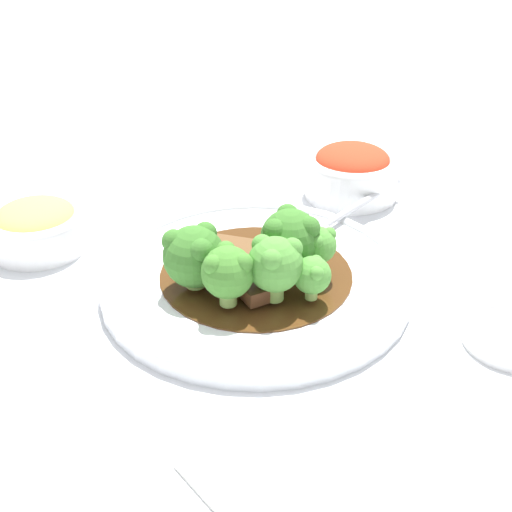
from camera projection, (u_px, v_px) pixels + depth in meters
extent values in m
plane|color=silver|center=(256.00, 288.00, 0.65)|extent=(4.00, 4.00, 0.00)
cylinder|color=white|center=(256.00, 281.00, 0.64)|extent=(0.28, 0.28, 0.01)
torus|color=white|center=(256.00, 275.00, 0.64)|extent=(0.28, 0.28, 0.01)
cylinder|color=#4C2D14|center=(256.00, 274.00, 0.64)|extent=(0.17, 0.17, 0.00)
cube|color=#56331E|center=(244.00, 277.00, 0.62)|extent=(0.08, 0.05, 0.01)
cube|color=brown|center=(220.00, 251.00, 0.66)|extent=(0.08, 0.07, 0.01)
cube|color=brown|center=(283.00, 244.00, 0.66)|extent=(0.06, 0.07, 0.01)
cylinder|color=#7FA84C|center=(317.00, 265.00, 0.63)|extent=(0.01, 0.01, 0.02)
sphere|color=#4C8E38|center=(318.00, 245.00, 0.62)|extent=(0.03, 0.03, 0.03)
sphere|color=#4C8E38|center=(309.00, 232.00, 0.62)|extent=(0.01, 0.01, 0.01)
sphere|color=#4C8E38|center=(316.00, 242.00, 0.61)|extent=(0.01, 0.01, 0.01)
sphere|color=#4C8E38|center=(329.00, 234.00, 0.62)|extent=(0.01, 0.01, 0.01)
cylinder|color=#7FA84C|center=(195.00, 280.00, 0.61)|extent=(0.02, 0.02, 0.01)
sphere|color=#387028|center=(194.00, 257.00, 0.60)|extent=(0.05, 0.05, 0.05)
sphere|color=#387028|center=(174.00, 241.00, 0.60)|extent=(0.02, 0.02, 0.02)
sphere|color=#387028|center=(201.00, 251.00, 0.58)|extent=(0.02, 0.02, 0.02)
sphere|color=#387028|center=(205.00, 233.00, 0.61)|extent=(0.02, 0.02, 0.02)
cylinder|color=#7FA84C|center=(289.00, 265.00, 0.63)|extent=(0.02, 0.02, 0.02)
sphere|color=#387028|center=(290.00, 239.00, 0.62)|extent=(0.05, 0.05, 0.05)
sphere|color=#387028|center=(276.00, 230.00, 0.60)|extent=(0.02, 0.02, 0.02)
sphere|color=#387028|center=(309.00, 228.00, 0.60)|extent=(0.02, 0.02, 0.02)
sphere|color=#387028|center=(288.00, 215.00, 0.62)|extent=(0.02, 0.02, 0.02)
cylinder|color=#7FA84C|center=(275.00, 290.00, 0.60)|extent=(0.02, 0.02, 0.02)
sphere|color=#4C8E38|center=(275.00, 264.00, 0.58)|extent=(0.05, 0.05, 0.05)
sphere|color=#4C8E38|center=(272.00, 260.00, 0.56)|extent=(0.02, 0.02, 0.02)
sphere|color=#4C8E38|center=(292.00, 248.00, 0.58)|extent=(0.02, 0.02, 0.02)
sphere|color=#4C8E38|center=(262.00, 245.00, 0.58)|extent=(0.02, 0.02, 0.02)
cylinder|color=#8EB756|center=(309.00, 294.00, 0.60)|extent=(0.01, 0.01, 0.01)
sphere|color=#4C8E38|center=(310.00, 277.00, 0.59)|extent=(0.03, 0.03, 0.03)
sphere|color=#4C8E38|center=(317.00, 273.00, 0.57)|extent=(0.01, 0.01, 0.01)
sphere|color=#4C8E38|center=(316.00, 262.00, 0.59)|extent=(0.01, 0.01, 0.01)
sphere|color=#4C8E38|center=(298.00, 267.00, 0.58)|extent=(0.01, 0.01, 0.01)
cylinder|color=#8EB756|center=(228.00, 296.00, 0.59)|extent=(0.01, 0.01, 0.02)
sphere|color=#427F2D|center=(228.00, 272.00, 0.58)|extent=(0.04, 0.04, 0.04)
sphere|color=#427F2D|center=(243.00, 263.00, 0.57)|extent=(0.02, 0.02, 0.02)
sphere|color=#427F2D|center=(226.00, 251.00, 0.58)|extent=(0.02, 0.02, 0.02)
sphere|color=#427F2D|center=(213.00, 265.00, 0.56)|extent=(0.02, 0.02, 0.02)
ellipsoid|color=#B7B7BC|center=(304.00, 235.00, 0.68)|extent=(0.04, 0.06, 0.01)
cylinder|color=#B7B7BC|center=(363.00, 202.00, 0.75)|extent=(0.01, 0.14, 0.01)
cylinder|color=white|center=(350.00, 192.00, 0.81)|extent=(0.06, 0.06, 0.01)
cylinder|color=white|center=(351.00, 178.00, 0.80)|extent=(0.10, 0.10, 0.04)
torus|color=white|center=(352.00, 161.00, 0.79)|extent=(0.10, 0.10, 0.01)
ellipsoid|color=red|center=(353.00, 159.00, 0.79)|extent=(0.08, 0.08, 0.03)
cylinder|color=white|center=(40.00, 244.00, 0.71)|extent=(0.05, 0.05, 0.01)
cylinder|color=white|center=(38.00, 232.00, 0.70)|extent=(0.10, 0.10, 0.03)
torus|color=white|center=(35.00, 217.00, 0.69)|extent=(0.10, 0.10, 0.01)
ellipsoid|color=tan|center=(35.00, 215.00, 0.69)|extent=(0.08, 0.08, 0.02)
cube|color=silver|center=(270.00, 487.00, 0.45)|extent=(0.12, 0.09, 0.01)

